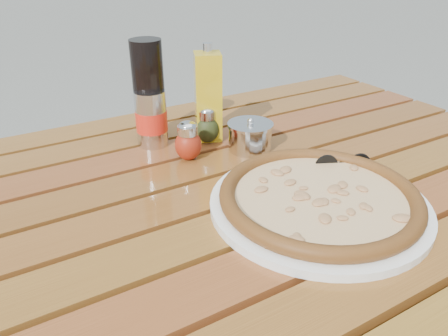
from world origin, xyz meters
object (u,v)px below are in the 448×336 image
pizza (320,196)px  sunglasses (342,165)px  plate (319,204)px  pepper_shaker (188,141)px  dark_bottle (149,93)px  parmesan_tin (250,136)px  soda_can (151,119)px  oregano_shaker (207,125)px  olive_oil_cruet (208,97)px  table (229,222)px

pizza → sunglasses: 0.14m
plate → pepper_shaker: (-0.10, 0.28, 0.03)m
dark_bottle → parmesan_tin: size_ratio=1.77×
dark_bottle → soda_can: bearing=-109.6°
plate → oregano_shaker: size_ratio=4.39×
pepper_shaker → sunglasses: pepper_shaker is taller
oregano_shaker → sunglasses: (0.15, -0.26, -0.02)m
pizza → plate: bearing=-116.6°
oregano_shaker → sunglasses: bearing=-60.1°
plate → soda_can: (-0.14, 0.38, 0.05)m
pepper_shaker → pizza: bearing=-69.7°
parmesan_tin → sunglasses: (0.09, -0.18, -0.01)m
pizza → olive_oil_cruet: (-0.02, 0.35, 0.07)m
olive_oil_cruet → parmesan_tin: (0.05, -0.10, -0.07)m
pepper_shaker → parmesan_tin: pepper_shaker is taller
table → sunglasses: (0.21, -0.06, 0.09)m
soda_can → parmesan_tin: (0.17, -0.13, -0.03)m
soda_can → olive_oil_cruet: olive_oil_cruet is taller
table → pepper_shaker: pepper_shaker is taller
pizza → parmesan_tin: 0.25m
pizza → oregano_shaker: size_ratio=4.59×
table → sunglasses: size_ratio=12.93×
dark_bottle → olive_oil_cruet: bearing=-24.2°
plate → dark_bottle: bearing=108.0°
oregano_shaker → sunglasses: size_ratio=0.76×
pepper_shaker → oregano_shaker: same height
parmesan_tin → soda_can: bearing=142.3°
pizza → parmesan_tin: (0.03, 0.25, 0.01)m
soda_can → parmesan_tin: size_ratio=0.96×
pepper_shaker → sunglasses: size_ratio=0.76×
olive_oil_cruet → sunglasses: size_ratio=1.94×
dark_bottle → soda_can: dark_bottle is taller
plate → pepper_shaker: 0.30m
table → oregano_shaker: oregano_shaker is taller
oregano_shaker → table: bearing=-107.7°
sunglasses → soda_can: bearing=155.2°
plate → parmesan_tin: (0.03, 0.25, 0.02)m
table → pepper_shaker: 0.18m
dark_bottle → soda_can: (-0.01, -0.02, -0.05)m
pepper_shaker → olive_oil_cruet: 0.13m
plate → oregano_shaker: oregano_shaker is taller
plate → parmesan_tin: 0.25m
table → olive_oil_cruet: bearing=70.7°
plate → sunglasses: sunglasses is taller
dark_bottle → sunglasses: bearing=-52.4°
table → plate: plate is taller
pizza → sunglasses: (0.12, 0.07, -0.01)m
plate → pizza: 0.02m
table → pepper_shaker: size_ratio=17.07×
pepper_shaker → parmesan_tin: (0.13, -0.03, -0.01)m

